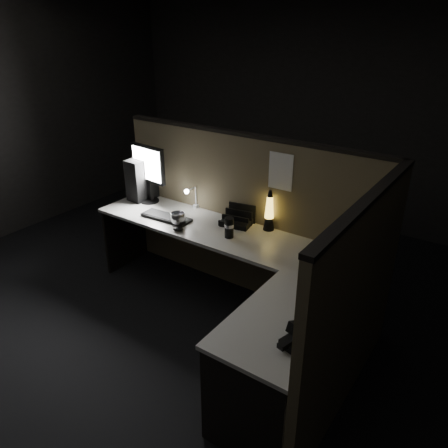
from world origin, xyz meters
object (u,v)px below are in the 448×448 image
Objects in this scene: keyboard at (166,217)px; lava_lamp at (269,214)px; monitor at (148,168)px; desk_phone at (304,340)px; pc_tower at (146,178)px.

lava_lamp is (0.90, 0.34, 0.14)m from keyboard.
keyboard is 0.97m from lava_lamp.
monitor reaches higher than desk_phone.
monitor is 1.33m from lava_lamp.
lava_lamp is at bearing 17.58° from keyboard.
monitor is (0.11, -0.07, 0.14)m from pc_tower.
pc_tower is 1.16× the size of lava_lamp.
monitor is at bearing 148.25° from keyboard.
desk_phone is (2.23, -1.11, -0.30)m from monitor.
keyboard is at bearing -25.91° from pc_tower.
monitor is 2.29× the size of desk_phone.
pc_tower is 0.64m from keyboard.
pc_tower is 1.68× the size of desk_phone.
monitor is at bearing 169.45° from desk_phone.
keyboard is 1.95× the size of desk_phone.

